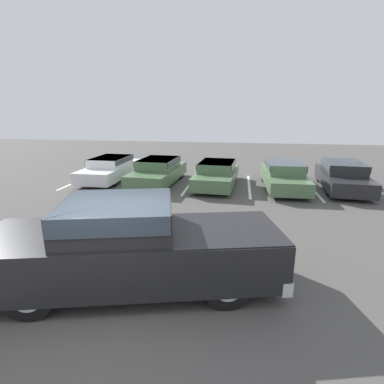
% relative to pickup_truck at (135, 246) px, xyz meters
% --- Properties ---
extents(ground_plane, '(60.00, 60.00, 0.00)m').
position_rel_pickup_truck_xyz_m(ground_plane, '(-0.28, -0.82, -0.94)').
color(ground_plane, '#4C4947').
extents(stall_stripe_a, '(0.12, 4.64, 0.01)m').
position_rel_pickup_truck_xyz_m(stall_stripe_a, '(-6.31, 9.21, -0.94)').
color(stall_stripe_a, white).
rests_on(stall_stripe_a, ground_plane).
extents(stall_stripe_b, '(0.12, 4.64, 0.01)m').
position_rel_pickup_truck_xyz_m(stall_stripe_b, '(-3.36, 9.21, -0.94)').
color(stall_stripe_b, white).
rests_on(stall_stripe_b, ground_plane).
extents(stall_stripe_c, '(0.12, 4.64, 0.01)m').
position_rel_pickup_truck_xyz_m(stall_stripe_c, '(-0.40, 9.21, -0.94)').
color(stall_stripe_c, white).
rests_on(stall_stripe_c, ground_plane).
extents(stall_stripe_d, '(0.12, 4.64, 0.01)m').
position_rel_pickup_truck_xyz_m(stall_stripe_d, '(2.55, 9.21, -0.94)').
color(stall_stripe_d, white).
rests_on(stall_stripe_d, ground_plane).
extents(stall_stripe_e, '(0.12, 4.64, 0.01)m').
position_rel_pickup_truck_xyz_m(stall_stripe_e, '(5.50, 9.21, -0.94)').
color(stall_stripe_e, white).
rests_on(stall_stripe_e, ground_plane).
extents(stall_stripe_f, '(0.12, 4.64, 0.01)m').
position_rel_pickup_truck_xyz_m(stall_stripe_f, '(8.46, 9.21, -0.94)').
color(stall_stripe_f, white).
rests_on(stall_stripe_f, ground_plane).
extents(pickup_truck, '(6.27, 3.40, 1.90)m').
position_rel_pickup_truck_xyz_m(pickup_truck, '(0.00, 0.00, 0.00)').
color(pickup_truck, black).
rests_on(pickup_truck, ground_plane).
extents(parked_sedan_a, '(1.86, 4.73, 1.20)m').
position_rel_pickup_truck_xyz_m(parked_sedan_a, '(-4.74, 9.47, -0.30)').
color(parked_sedan_a, silver).
rests_on(parked_sedan_a, ground_plane).
extents(parked_sedan_b, '(2.11, 4.72, 1.25)m').
position_rel_pickup_truck_xyz_m(parked_sedan_b, '(-2.00, 9.04, -0.28)').
color(parked_sedan_b, '#4C6B47').
rests_on(parked_sedan_b, ground_plane).
extents(parked_sedan_c, '(2.07, 4.48, 1.20)m').
position_rel_pickup_truck_xyz_m(parked_sedan_c, '(0.96, 8.99, -0.30)').
color(parked_sedan_c, '#4C6B47').
rests_on(parked_sedan_c, ground_plane).
extents(parked_sedan_d, '(1.86, 4.70, 1.26)m').
position_rel_pickup_truck_xyz_m(parked_sedan_d, '(4.13, 9.07, -0.27)').
color(parked_sedan_d, '#4C6B47').
rests_on(parked_sedan_d, ground_plane).
extents(parked_sedan_e, '(2.18, 4.85, 1.29)m').
position_rel_pickup_truck_xyz_m(parked_sedan_e, '(6.84, 9.32, -0.26)').
color(parked_sedan_e, '#232326').
rests_on(parked_sedan_e, ground_plane).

